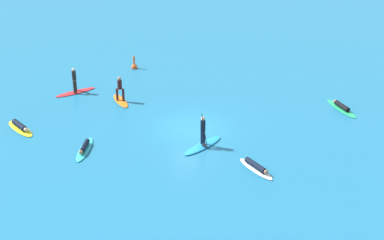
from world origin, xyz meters
name	(u,v)px	position (x,y,z in m)	size (l,w,h in m)	color
ground_plane	(192,127)	(0.00, 0.00, 0.00)	(120.00, 120.00, 0.00)	#1E6B93
surfer_on_white_board	(256,167)	(3.14, -5.28, 0.15)	(1.84, 2.60, 0.41)	white
surfer_on_yellow_board	(20,127)	(-10.47, 0.26, 0.15)	(2.33, 2.69, 0.43)	yellow
surfer_on_orange_board	(120,95)	(-4.64, 4.22, 0.46)	(1.51, 2.53, 1.79)	orange
surfer_on_blue_board	(203,140)	(0.49, -2.51, 0.38)	(2.67, 2.70, 2.14)	#1E8CD1
surfer_on_green_board	(341,107)	(9.95, 2.24, 0.14)	(1.59, 3.21, 0.40)	#23B266
surfer_on_red_board	(75,87)	(-7.90, 5.94, 0.45)	(2.86, 2.18, 1.82)	red
surfer_on_teal_board	(84,148)	(-6.23, -2.63, 0.13)	(0.99, 2.97, 0.38)	#33C6CC
marker_buoy	(134,66)	(-3.98, 10.66, 0.19)	(0.46, 0.46, 1.13)	#E55119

